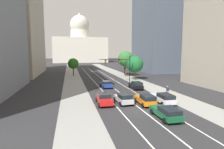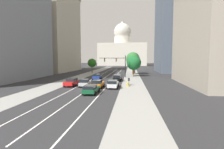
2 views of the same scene
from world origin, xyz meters
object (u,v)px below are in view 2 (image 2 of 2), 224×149
Objects in this scene: car_white at (113,84)px; car_black at (117,78)px; traffic_signal_mast at (117,62)px; street_tree_near_right at (133,59)px; cyclist at (129,81)px; fire_hydrant at (128,84)px; street_tree_mid_left at (92,63)px; car_blue at (97,77)px; car_orange at (98,84)px; capitol_building at (122,51)px; street_tree_far_right at (135,61)px; car_silver at (85,83)px; car_red at (72,82)px; car_green at (91,89)px; street_tree_mid_right at (134,63)px.

car_black reaches higher than car_white.
traffic_signal_mast is 1.00× the size of street_tree_near_right.
cyclist is 0.22× the size of street_tree_near_right.
street_tree_mid_left is at bearing 113.06° from fire_hydrant.
traffic_signal_mast is (4.81, 6.41, 3.75)m from car_blue.
car_orange is 32.09m from street_tree_near_right.
traffic_signal_mast is (2.02, 20.32, 3.69)m from car_orange.
capitol_building is 116.55m from car_black.
car_black is at bearing 21.01° from cyclist.
fire_hydrant is 0.13× the size of street_tree_far_right.
car_black is at bearing -85.11° from traffic_signal_mast.
car_blue is 0.52× the size of street_tree_near_right.
capitol_building reaches higher than car_white.
street_tree_mid_left is (-6.25, 34.88, 3.12)m from car_silver.
car_red is at bearing 100.09° from cyclist.
street_tree_near_right is (9.61, 17.09, 4.72)m from car_blue.
street_tree_far_right is at bearing -9.54° from car_black.
car_red reaches higher than car_silver.
car_green is at bearing 172.58° from car_black.
traffic_signal_mast is at bearing -3.15° from car_green.
traffic_signal_mast is 19.41m from street_tree_mid_left.
car_orange is at bearing -89.37° from capitol_building.
car_orange is 0.54× the size of street_tree_near_right.
cyclist is at bearing -37.24° from car_white.
capitol_building is at bearing -0.49° from car_red.
street_tree_mid_right is (7.03, 23.46, 3.43)m from car_orange.
cyclist is at bearing -77.28° from car_red.
capitol_building is 93.07m from street_tree_far_right.
car_orange is at bearing -106.68° from street_tree_mid_right.
car_blue is 14.20m from car_orange.
car_red is 11.15m from fire_hydrant.
car_white is 1.18× the size of car_blue.
car_orange is at bearing -102.37° from street_tree_far_right.
cyclist is (2.92, -7.15, 0.05)m from car_black.
car_green is 30.08m from street_tree_mid_right.
street_tree_mid_left is at bearing 27.34° from car_black.
car_black is at bearing -32.01° from car_silver.
car_green is at bearing 153.93° from car_white.
car_blue is 0.90× the size of car_red.
capitol_building reaches higher than street_tree_near_right.
street_tree_mid_left reaches higher than car_orange.
capitol_building reaches higher than street_tree_mid_left.
car_black is 0.61× the size of traffic_signal_mast.
cyclist is at bearing -140.41° from car_blue.
car_black is 0.61× the size of street_tree_near_right.
car_red is 1.07× the size of car_orange.
traffic_signal_mast is at bearing -114.18° from street_tree_near_right.
cyclist is at bearing -53.15° from car_orange.
street_tree_far_right is at bearing 68.82° from traffic_signal_mast.
street_tree_far_right reaches higher than cyclist.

